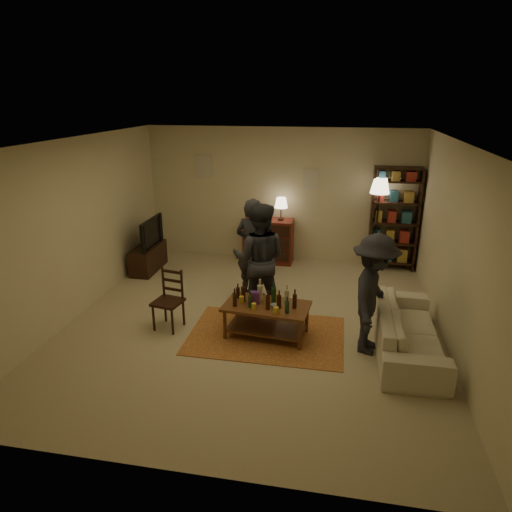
% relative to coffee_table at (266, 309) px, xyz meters
% --- Properties ---
extents(floor, '(6.00, 6.00, 0.00)m').
position_rel_coffee_table_xyz_m(floor, '(-0.26, 0.36, -0.42)').
color(floor, '#C6B793').
rests_on(floor, ground).
extents(room_shell, '(6.00, 6.00, 6.00)m').
position_rel_coffee_table_xyz_m(room_shell, '(-0.91, 3.34, 1.39)').
color(room_shell, beige).
rests_on(room_shell, ground).
extents(rug, '(2.20, 1.50, 0.01)m').
position_rel_coffee_table_xyz_m(rug, '(0.01, -0.00, -0.42)').
color(rug, brown).
rests_on(rug, ground).
extents(coffee_table, '(1.25, 0.77, 0.83)m').
position_rel_coffee_table_xyz_m(coffee_table, '(0.00, 0.00, 0.00)').
color(coffee_table, brown).
rests_on(coffee_table, ground).
extents(dining_chair, '(0.46, 0.46, 0.90)m').
position_rel_coffee_table_xyz_m(dining_chair, '(-1.44, 0.02, 0.05)').
color(dining_chair, black).
rests_on(dining_chair, ground).
extents(tv_stand, '(0.40, 1.00, 1.06)m').
position_rel_coffee_table_xyz_m(tv_stand, '(-2.70, 2.16, -0.04)').
color(tv_stand, black).
rests_on(tv_stand, ground).
extents(dresser, '(1.00, 0.50, 1.36)m').
position_rel_coffee_table_xyz_m(dresser, '(-0.45, 3.07, 0.05)').
color(dresser, maroon).
rests_on(dresser, ground).
extents(bookshelf, '(0.90, 0.34, 2.02)m').
position_rel_coffee_table_xyz_m(bookshelf, '(1.99, 3.14, 0.61)').
color(bookshelf, black).
rests_on(bookshelf, ground).
extents(floor_lamp, '(0.36, 0.36, 1.81)m').
position_rel_coffee_table_xyz_m(floor_lamp, '(1.66, 3.01, 1.12)').
color(floor_lamp, black).
rests_on(floor_lamp, ground).
extents(sofa, '(0.81, 2.08, 0.61)m').
position_rel_coffee_table_xyz_m(sofa, '(1.94, -0.04, -0.12)').
color(sofa, beige).
rests_on(sofa, ground).
extents(person_left, '(0.71, 0.56, 1.71)m').
position_rel_coffee_table_xyz_m(person_left, '(-0.44, 1.33, 0.43)').
color(person_left, '#222229').
rests_on(person_left, ground).
extents(person_right, '(0.88, 0.69, 1.77)m').
position_rel_coffee_table_xyz_m(person_right, '(-0.23, 0.77, 0.46)').
color(person_right, '#292A31').
rests_on(person_right, ground).
extents(person_by_sofa, '(0.83, 1.17, 1.64)m').
position_rel_coffee_table_xyz_m(person_by_sofa, '(1.44, -0.13, 0.40)').
color(person_by_sofa, '#24242B').
rests_on(person_by_sofa, ground).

